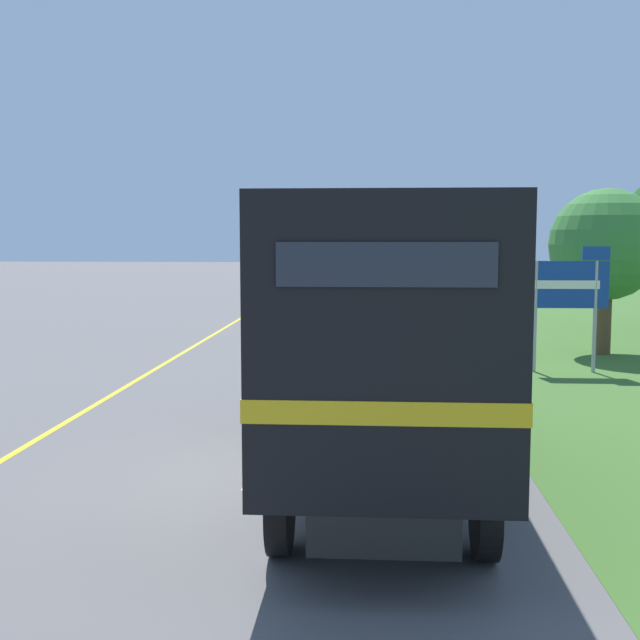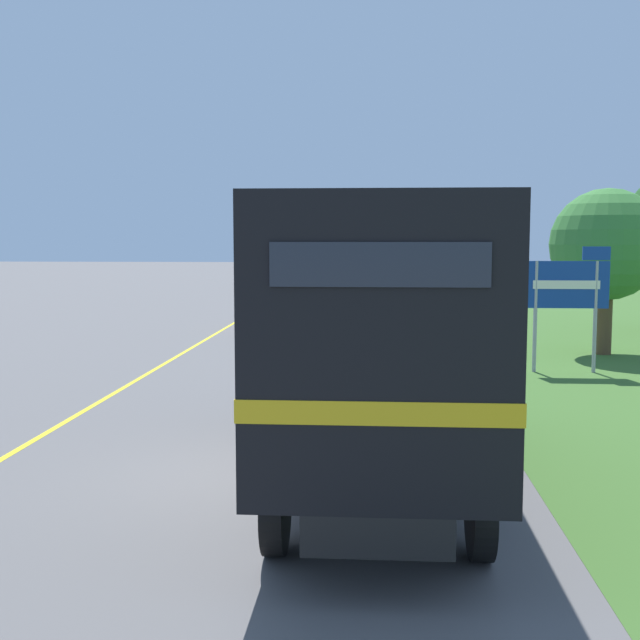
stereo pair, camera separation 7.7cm
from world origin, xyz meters
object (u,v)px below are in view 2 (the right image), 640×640
at_px(roadside_tree_near, 607,245).
at_px(horse_trailer_truck, 378,332).
at_px(highway_sign, 568,290).
at_px(lead_car_blue_ahead, 330,270).
at_px(lead_car_white, 279,300).
at_px(lead_car_silver_ahead, 379,284).

bearing_deg(roadside_tree_near, horse_trailer_truck, -116.92).
height_order(horse_trailer_truck, roadside_tree_near, roadside_tree_near).
distance_m(highway_sign, roadside_tree_near, 3.74).
bearing_deg(lead_car_blue_ahead, highway_sign, -78.25).
xyz_separation_m(lead_car_blue_ahead, highway_sign, (7.83, -37.67, 1.00)).
bearing_deg(lead_car_white, highway_sign, -48.30).
relative_size(lead_car_blue_ahead, roadside_tree_near, 0.89).
height_order(lead_car_blue_ahead, roadside_tree_near, roadside_tree_near).
height_order(lead_car_blue_ahead, highway_sign, highway_sign).
xyz_separation_m(horse_trailer_truck, lead_car_blue_ahead, (-3.36, 46.75, -1.02)).
bearing_deg(lead_car_silver_ahead, highway_sign, -78.19).
height_order(lead_car_white, highway_sign, highway_sign).
relative_size(lead_car_white, lead_car_silver_ahead, 0.99).
bearing_deg(roadside_tree_near, lead_car_white, 149.23).
distance_m(lead_car_silver_ahead, lead_car_blue_ahead, 17.03).
bearing_deg(roadside_tree_near, highway_sign, -118.84).
height_order(lead_car_white, roadside_tree_near, roadside_tree_near).
xyz_separation_m(lead_car_white, lead_car_silver_ahead, (3.54, 12.08, -0.08)).
distance_m(horse_trailer_truck, roadside_tree_near, 13.75).
xyz_separation_m(horse_trailer_truck, lead_car_white, (-3.46, 17.98, -0.98)).
distance_m(horse_trailer_truck, lead_car_blue_ahead, 46.88).
relative_size(horse_trailer_truck, lead_car_white, 1.90).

